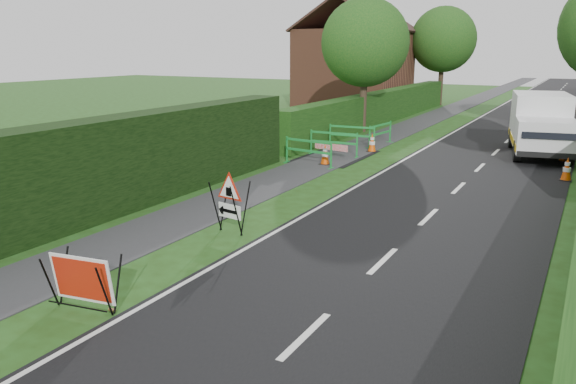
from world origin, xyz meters
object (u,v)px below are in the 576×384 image
at_px(red_rect_sign, 82,280).
at_px(works_van, 541,123).
at_px(triangle_sign, 228,198).
at_px(hatchback_car, 532,115).

xyz_separation_m(red_rect_sign, works_van, (5.17, 18.81, 0.73)).
relative_size(red_rect_sign, triangle_sign, 0.97).
relative_size(red_rect_sign, works_van, 0.22).
bearing_deg(hatchback_car, red_rect_sign, -85.66).
distance_m(red_rect_sign, hatchback_car, 29.25).
relative_size(red_rect_sign, hatchback_car, 0.39).
bearing_deg(red_rect_sign, works_van, 65.93).
xyz_separation_m(red_rect_sign, hatchback_car, (3.89, 28.99, -0.02)).
relative_size(triangle_sign, hatchback_car, 0.40).
xyz_separation_m(triangle_sign, hatchback_car, (4.07, 24.52, -0.33)).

